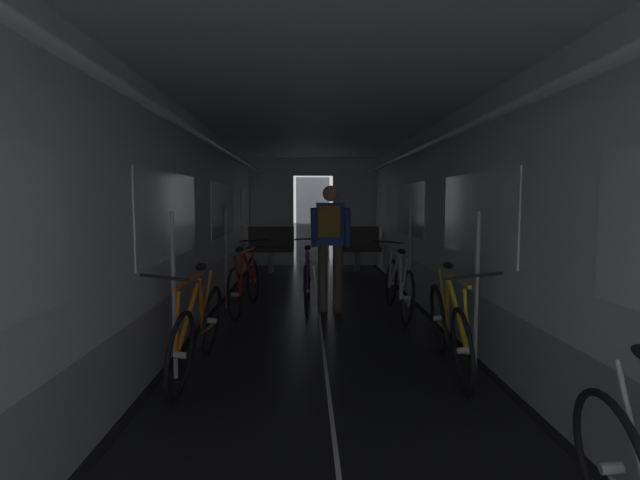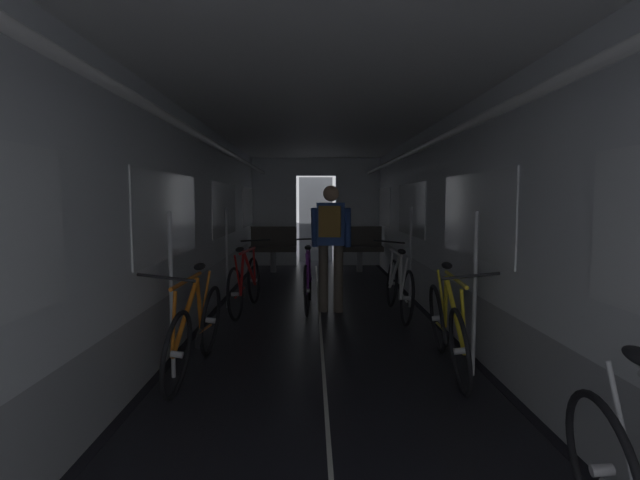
{
  "view_description": "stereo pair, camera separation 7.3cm",
  "coord_description": "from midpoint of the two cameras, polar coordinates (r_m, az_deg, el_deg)",
  "views": [
    {
      "loc": [
        -0.18,
        -1.82,
        1.49
      ],
      "look_at": [
        0.0,
        3.96,
        1.01
      ],
      "focal_mm": 26.66,
      "sensor_mm": 36.0,
      "label": 1
    },
    {
      "loc": [
        -0.1,
        -1.82,
        1.49
      ],
      "look_at": [
        0.0,
        3.96,
        1.01
      ],
      "focal_mm": 26.66,
      "sensor_mm": 36.0,
      "label": 2
    }
  ],
  "objects": [
    {
      "name": "train_car_shell",
      "position": [
        5.42,
        0.46,
        6.98
      ],
      "size": [
        3.14,
        12.34,
        2.57
      ],
      "color": "black",
      "rests_on": "ground"
    },
    {
      "name": "person_cyclist_aisle",
      "position": [
        6.27,
        1.64,
        0.43
      ],
      "size": [
        0.55,
        0.41,
        1.69
      ],
      "color": "brown",
      "rests_on": "ground"
    },
    {
      "name": "bicycle_yellow",
      "position": [
        4.39,
        15.53,
        -10.03
      ],
      "size": [
        0.44,
        1.69,
        0.95
      ],
      "color": "black",
      "rests_on": "ground"
    },
    {
      "name": "bicycle_orange",
      "position": [
        4.28,
        -14.26,
        -10.37
      ],
      "size": [
        0.44,
        1.69,
        0.95
      ],
      "color": "black",
      "rests_on": "ground"
    },
    {
      "name": "bench_seat_far_left",
      "position": [
        9.97,
        -5.41,
        -0.56
      ],
      "size": [
        0.98,
        0.51,
        0.95
      ],
      "color": "gray",
      "rests_on": "ground"
    },
    {
      "name": "bicycle_purple_in_aisle",
      "position": [
        6.61,
        -1.13,
        -4.86
      ],
      "size": [
        0.44,
        1.69,
        0.94
      ],
      "color": "black",
      "rests_on": "ground"
    },
    {
      "name": "bench_seat_far_right",
      "position": [
        9.99,
        4.94,
        -0.54
      ],
      "size": [
        0.98,
        0.51,
        0.95
      ],
      "color": "gray",
      "rests_on": "ground"
    },
    {
      "name": "bicycle_white",
      "position": [
        6.24,
        9.77,
        -5.51
      ],
      "size": [
        0.44,
        1.69,
        0.95
      ],
      "color": "black",
      "rests_on": "ground"
    },
    {
      "name": "bicycle_red",
      "position": [
        6.45,
        -8.63,
        -5.15
      ],
      "size": [
        0.44,
        1.69,
        0.94
      ],
      "color": "black",
      "rests_on": "ground"
    }
  ]
}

